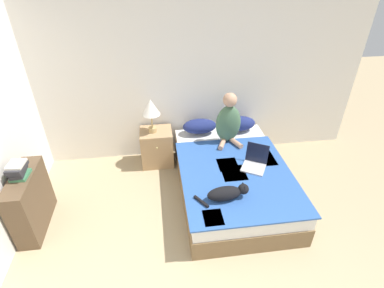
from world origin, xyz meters
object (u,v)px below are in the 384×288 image
at_px(bed, 232,179).
at_px(pillow_far, 239,124).
at_px(laptop_open, 255,162).
at_px(book_stack_top, 18,170).
at_px(nightstand, 157,147).
at_px(pillow_near, 200,126).
at_px(table_lamp, 151,109).
at_px(bookshelf, 31,202).
at_px(cat_tabby, 227,193).
at_px(person_sitting, 228,121).

height_order(bed, pillow_far, pillow_far).
distance_m(laptop_open, book_stack_top, 2.77).
bearing_deg(bed, nightstand, 139.57).
xyz_separation_m(pillow_near, table_lamp, (-0.71, -0.05, 0.37)).
xyz_separation_m(bed, laptop_open, (0.27, -0.06, 0.29)).
height_order(pillow_near, table_lamp, table_lamp).
relative_size(laptop_open, bookshelf, 0.54).
height_order(pillow_near, cat_tabby, pillow_near).
bearing_deg(table_lamp, book_stack_top, -143.47).
distance_m(bed, nightstand, 1.28).
bearing_deg(nightstand, cat_tabby, -62.58).
relative_size(bed, pillow_far, 4.03).
xyz_separation_m(cat_tabby, table_lamp, (-0.79, 1.43, 0.39)).
xyz_separation_m(bed, book_stack_top, (-2.47, -0.26, 0.61)).
height_order(person_sitting, bookshelf, person_sitting).
distance_m(bed, laptop_open, 0.40).
relative_size(cat_tabby, table_lamp, 1.20).
bearing_deg(person_sitting, pillow_near, 141.49).
bearing_deg(pillow_far, person_sitting, -130.45).
relative_size(cat_tabby, bookshelf, 0.80).
relative_size(bed, book_stack_top, 8.55).
height_order(cat_tabby, laptop_open, laptop_open).
xyz_separation_m(bed, table_lamp, (-1.02, 0.82, 0.72)).
bearing_deg(bookshelf, bed, 5.90).
bearing_deg(table_lamp, bed, -38.88).
xyz_separation_m(pillow_near, book_stack_top, (-2.17, -1.13, 0.27)).
height_order(pillow_far, person_sitting, person_sitting).
xyz_separation_m(table_lamp, bookshelf, (-1.46, -1.08, -0.57)).
distance_m(bookshelf, book_stack_top, 0.47).
bearing_deg(cat_tabby, bed, 65.04).
bearing_deg(cat_tabby, person_sitting, 72.13).
xyz_separation_m(pillow_near, cat_tabby, (0.08, -1.48, -0.02)).
height_order(laptop_open, book_stack_top, book_stack_top).
distance_m(person_sitting, bookshelf, 2.70).
height_order(pillow_far, cat_tabby, pillow_far).
bearing_deg(bed, cat_tabby, -110.65).
distance_m(person_sitting, nightstand, 1.18).
bearing_deg(pillow_near, bookshelf, -152.48).
relative_size(pillow_far, laptop_open, 1.23).
bearing_deg(laptop_open, pillow_near, 152.09).
height_order(pillow_near, book_stack_top, book_stack_top).
xyz_separation_m(cat_tabby, book_stack_top, (-2.24, 0.35, 0.29)).
bearing_deg(book_stack_top, bookshelf, 133.59).
xyz_separation_m(pillow_far, laptop_open, (-0.04, -0.93, -0.05)).
distance_m(bed, cat_tabby, 0.73).
relative_size(bed, pillow_near, 4.03).
bearing_deg(table_lamp, person_sitting, -12.42).
bearing_deg(bed, book_stack_top, -174.06).
relative_size(pillow_far, book_stack_top, 2.12).
relative_size(bed, bookshelf, 2.65).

